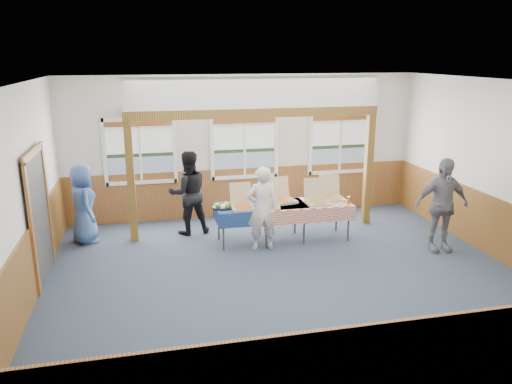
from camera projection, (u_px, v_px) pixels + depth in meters
floor at (286, 276)px, 8.42m from camera, size 8.00×8.00×0.00m
ceiling at (289, 83)px, 7.56m from camera, size 8.00×8.00×0.00m
wall_back at (244, 147)px, 11.28m from camera, size 8.00×0.00×8.00m
wall_front at (392, 276)px, 4.70m from camera, size 8.00×0.00×8.00m
wall_left at (19, 200)px, 7.13m from camera, size 0.00×8.00×8.00m
wall_right at (504, 172)px, 8.85m from camera, size 0.00×8.00×8.00m
wainscot_back at (245, 191)px, 11.54m from camera, size 7.98×0.05×1.10m
wainscot_front at (384, 371)px, 5.01m from camera, size 7.98×0.05×1.10m
wainscot_left at (30, 268)px, 7.42m from camera, size 0.05×6.98×1.10m
wainscot_right at (495, 228)px, 9.12m from camera, size 0.05×6.98×1.10m
cased_opening at (39, 217)px, 8.13m from camera, size 0.06×1.30×2.10m
window_left at (140, 147)px, 10.72m from camera, size 1.56×0.10×1.46m
window_mid at (244, 143)px, 11.22m from camera, size 1.56×0.10×1.46m
window_right at (340, 140)px, 11.71m from camera, size 1.56×0.10×1.46m
post_left at (131, 183)px, 9.72m from camera, size 0.15×0.15×2.40m
post_right at (368, 170)px, 10.80m from camera, size 0.15×0.15×2.40m
cross_beam at (256, 113)px, 9.91m from camera, size 5.15×0.18×0.18m
table_left at (261, 208)px, 9.79m from camera, size 1.94×1.38×0.76m
table_right at (303, 206)px, 9.93m from camera, size 1.88×0.86×0.76m
pizza_box_a at (242, 205)px, 9.57m from camera, size 0.43×0.52×0.45m
pizza_box_b at (276, 199)px, 9.98m from camera, size 0.50×0.57×0.45m
pizza_box_c at (269, 204)px, 9.65m from camera, size 0.50×0.57×0.45m
pizza_box_d at (284, 198)px, 10.01m from camera, size 0.51×0.58×0.46m
pizza_box_e at (317, 200)px, 9.88m from camera, size 0.45×0.54×0.46m
pizza_box_f at (332, 196)px, 10.18m from camera, size 0.46×0.55×0.46m
veggie_tray at (223, 206)px, 9.60m from camera, size 0.41×0.41×0.09m
drink_glass at (349, 200)px, 9.85m from camera, size 0.07×0.07×0.15m
woman_white at (262, 209)px, 9.38m from camera, size 0.60×0.40×1.63m
woman_black at (188, 193)px, 10.23m from camera, size 0.93×0.77×1.74m
man_blue at (83, 204)px, 9.75m from camera, size 0.71×0.89×1.57m
person_grey at (441, 205)px, 9.32m from camera, size 1.08×0.51×1.79m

